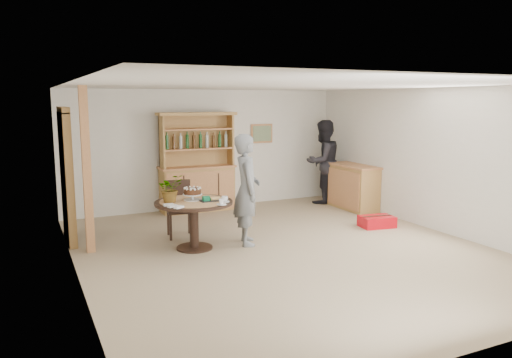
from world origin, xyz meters
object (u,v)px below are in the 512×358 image
at_px(adult_person, 323,162).
at_px(teen_boy, 247,190).
at_px(sideboard, 353,187).
at_px(dining_table, 194,211).
at_px(dining_chair, 179,205).
at_px(hutch, 197,178).
at_px(red_suitcase, 377,221).

bearing_deg(adult_person, teen_boy, 25.78).
relative_size(sideboard, dining_table, 1.05).
relative_size(dining_table, dining_chair, 1.27).
height_order(hutch, teen_boy, hutch).
distance_m(teen_boy, adult_person, 3.64).
relative_size(sideboard, dining_chair, 1.33).
height_order(dining_table, teen_boy, teen_boy).
xyz_separation_m(sideboard, dining_table, (-3.96, -1.32, 0.13)).
distance_m(adult_person, red_suitcase, 2.44).
distance_m(dining_table, dining_chair, 0.83).
xyz_separation_m(sideboard, red_suitcase, (-0.54, -1.46, -0.37)).
xyz_separation_m(hutch, teen_boy, (-0.07, -2.66, 0.19)).
distance_m(hutch, teen_boy, 2.67).
distance_m(hutch, red_suitcase, 3.73).
height_order(hutch, sideboard, hutch).
xyz_separation_m(dining_chair, red_suitcase, (3.41, -0.97, -0.43)).
height_order(hutch, adult_person, hutch).
bearing_deg(adult_person, red_suitcase, 70.54).
bearing_deg(dining_table, sideboard, 18.39).
height_order(dining_chair, red_suitcase, dining_chair).
height_order(dining_table, red_suitcase, dining_table).
xyz_separation_m(dining_table, adult_person, (3.72, 2.13, 0.32)).
bearing_deg(sideboard, dining_table, -161.61).
distance_m(sideboard, dining_table, 4.18).
relative_size(dining_chair, adult_person, 0.51).
bearing_deg(dining_chair, teen_boy, -38.91).
bearing_deg(dining_chair, hutch, 71.33).
bearing_deg(teen_boy, adult_person, -35.62).
distance_m(hutch, sideboard, 3.29).
bearing_deg(sideboard, adult_person, 106.45).
height_order(dining_table, dining_chair, dining_chair).
distance_m(dining_chair, red_suitcase, 3.58).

